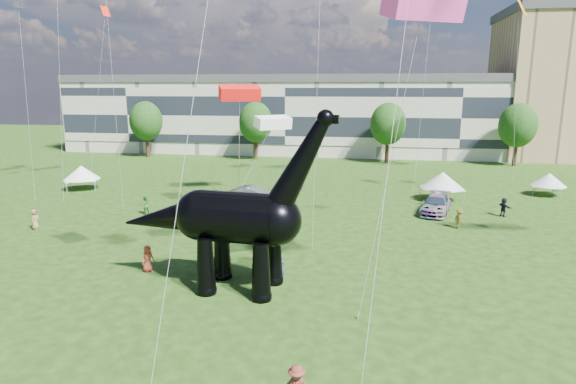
# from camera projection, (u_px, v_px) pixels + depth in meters

# --- Properties ---
(ground) EXTENTS (220.00, 220.00, 0.00)m
(ground) POSITION_uv_depth(u_px,v_px,m) (249.00, 334.00, 22.24)
(ground) COLOR #16330C
(ground) RESTS_ON ground
(terrace_row) EXTENTS (78.00, 11.00, 12.00)m
(terrace_row) POSITION_uv_depth(u_px,v_px,m) (291.00, 118.00, 81.97)
(terrace_row) COLOR beige
(terrace_row) RESTS_ON ground
(tree_far_left) EXTENTS (5.20, 5.20, 9.44)m
(tree_far_left) POSITION_uv_depth(u_px,v_px,m) (146.00, 118.00, 76.75)
(tree_far_left) COLOR #382314
(tree_far_left) RESTS_ON ground
(tree_mid_left) EXTENTS (5.20, 5.20, 9.44)m
(tree_mid_left) POSITION_uv_depth(u_px,v_px,m) (256.00, 119.00, 73.87)
(tree_mid_left) COLOR #382314
(tree_mid_left) RESTS_ON ground
(tree_mid_right) EXTENTS (5.20, 5.20, 9.44)m
(tree_mid_right) POSITION_uv_depth(u_px,v_px,m) (388.00, 120.00, 70.68)
(tree_mid_right) COLOR #382314
(tree_mid_right) RESTS_ON ground
(tree_far_right) EXTENTS (5.20, 5.20, 9.44)m
(tree_far_right) POSITION_uv_depth(u_px,v_px,m) (518.00, 122.00, 67.80)
(tree_far_right) COLOR #382314
(tree_far_right) RESTS_ON ground
(dinosaur_sculpture) EXTENTS (12.84, 3.81, 10.47)m
(dinosaur_sculpture) POSITION_uv_depth(u_px,v_px,m) (230.00, 220.00, 26.59)
(dinosaur_sculpture) COLOR black
(dinosaur_sculpture) RESTS_ON ground
(car_silver) EXTENTS (2.31, 4.72, 1.55)m
(car_silver) POSITION_uv_depth(u_px,v_px,m) (211.00, 199.00, 45.65)
(car_silver) COLOR #B8B7BC
(car_silver) RESTS_ON ground
(car_grey) EXTENTS (4.82, 1.69, 1.59)m
(car_grey) POSITION_uv_depth(u_px,v_px,m) (253.00, 195.00, 47.20)
(car_grey) COLOR slate
(car_grey) RESTS_ON ground
(car_white) EXTENTS (5.43, 3.69, 1.38)m
(car_white) POSITION_uv_depth(u_px,v_px,m) (268.00, 202.00, 44.82)
(car_white) COLOR white
(car_white) RESTS_ON ground
(car_dark) EXTENTS (3.60, 5.94, 1.61)m
(car_dark) POSITION_uv_depth(u_px,v_px,m) (436.00, 205.00, 43.21)
(car_dark) COLOR #595960
(car_dark) RESTS_ON ground
(gazebo_near) EXTENTS (5.47, 5.47, 2.90)m
(gazebo_near) POSITION_uv_depth(u_px,v_px,m) (442.00, 180.00, 47.83)
(gazebo_near) COLOR silver
(gazebo_near) RESTS_ON ground
(gazebo_far) EXTENTS (4.48, 4.48, 2.39)m
(gazebo_far) POSITION_uv_depth(u_px,v_px,m) (549.00, 180.00, 50.06)
(gazebo_far) COLOR silver
(gazebo_far) RESTS_ON ground
(gazebo_left) EXTENTS (5.12, 5.12, 2.69)m
(gazebo_left) POSITION_uv_depth(u_px,v_px,m) (82.00, 173.00, 52.94)
(gazebo_left) COLOR white
(gazebo_left) RESTS_ON ground
(visitors) EXTENTS (46.61, 40.32, 1.87)m
(visitors) POSITION_uv_depth(u_px,v_px,m) (325.00, 223.00, 37.23)
(visitors) COLOR olive
(visitors) RESTS_ON ground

